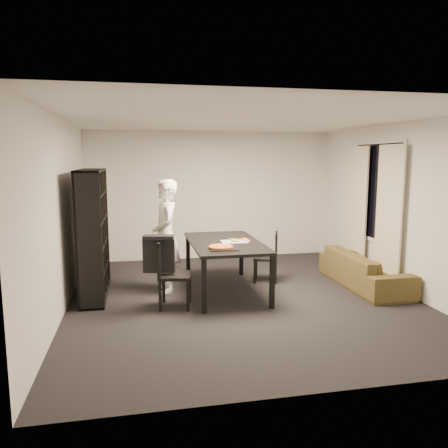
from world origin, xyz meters
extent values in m
cube|color=black|center=(0.00, 0.00, 0.00)|extent=(5.00, 5.50, 0.01)
cube|color=white|center=(0.00, 0.00, 2.60)|extent=(5.00, 5.50, 0.01)
cube|color=white|center=(0.00, 2.75, 1.30)|extent=(5.00, 0.01, 2.60)
cube|color=white|center=(0.00, -2.75, 1.30)|extent=(5.00, 0.01, 2.60)
cube|color=white|center=(-2.50, 0.00, 1.30)|extent=(0.01, 5.50, 2.60)
cube|color=white|center=(2.50, 0.00, 1.30)|extent=(0.01, 5.50, 2.60)
cube|color=black|center=(2.48, 0.60, 1.50)|extent=(0.02, 1.40, 1.60)
cube|color=white|center=(2.48, 0.60, 1.50)|extent=(0.03, 1.52, 1.72)
cube|color=beige|center=(2.40, 0.08, 1.15)|extent=(0.03, 0.70, 2.25)
cube|color=beige|center=(2.40, 1.12, 1.15)|extent=(0.03, 0.70, 2.25)
cube|color=black|center=(-2.16, 0.60, 0.95)|extent=(0.35, 1.50, 1.90)
cube|color=black|center=(-0.18, 0.36, 0.77)|extent=(1.05, 1.90, 0.04)
cube|color=black|center=(-0.66, -0.53, 0.37)|extent=(0.06, 0.06, 0.75)
cube|color=black|center=(0.29, -0.53, 0.37)|extent=(0.06, 0.06, 0.75)
cube|color=black|center=(-0.66, 1.26, 0.37)|extent=(0.06, 0.06, 0.75)
cube|color=black|center=(0.29, 1.26, 0.37)|extent=(0.06, 0.06, 0.75)
cube|color=black|center=(-1.01, -0.20, 0.45)|extent=(0.51, 0.51, 0.04)
cube|color=black|center=(-1.21, -0.17, 0.70)|extent=(0.12, 0.44, 0.47)
cube|color=black|center=(-1.21, -0.17, 0.92)|extent=(0.11, 0.42, 0.05)
cube|color=black|center=(-0.86, -0.42, 0.21)|extent=(0.04, 0.04, 0.43)
cube|color=black|center=(-0.79, -0.05, 0.21)|extent=(0.04, 0.04, 0.43)
cube|color=black|center=(-1.23, -0.35, 0.21)|extent=(0.04, 0.04, 0.43)
cube|color=black|center=(-1.16, 0.02, 0.21)|extent=(0.04, 0.04, 0.43)
cube|color=black|center=(0.60, 0.79, 0.40)|extent=(0.50, 0.50, 0.04)
cube|color=black|center=(0.76, 0.73, 0.63)|extent=(0.16, 0.38, 0.42)
cube|color=black|center=(0.76, 0.73, 0.82)|extent=(0.15, 0.36, 0.05)
cube|color=black|center=(0.49, 1.00, 0.19)|extent=(0.04, 0.04, 0.38)
cube|color=black|center=(0.38, 0.69, 0.19)|extent=(0.04, 0.04, 0.38)
cube|color=black|center=(0.81, 0.90, 0.19)|extent=(0.04, 0.04, 0.38)
cube|color=black|center=(0.70, 0.58, 0.19)|extent=(0.04, 0.04, 0.38)
cube|color=black|center=(-1.23, -0.16, 0.73)|extent=(0.45, 0.16, 0.47)
cube|color=black|center=(-1.23, -0.16, 0.99)|extent=(0.44, 0.26, 0.05)
imported|color=white|center=(-1.08, 0.57, 0.87)|extent=(0.47, 0.67, 1.75)
cube|color=black|center=(-0.32, -0.18, 0.80)|extent=(0.41, 0.34, 0.01)
cylinder|color=brown|center=(-0.35, -0.15, 0.81)|extent=(0.35, 0.35, 0.02)
cylinder|color=orange|center=(-0.35, -0.15, 0.83)|extent=(0.31, 0.31, 0.01)
cube|color=white|center=(-0.05, 0.31, 0.79)|extent=(0.41, 0.31, 0.01)
imported|color=#423D1A|center=(2.09, 0.19, 0.28)|extent=(0.74, 1.90, 0.55)
camera|label=1|loc=(-1.52, -6.10, 2.06)|focal=35.00mm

